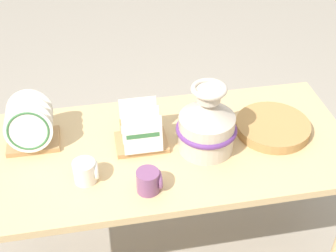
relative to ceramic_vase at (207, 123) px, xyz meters
The scene contains 8 objects.
ground_plane 0.84m from the ceramic_vase, 166.47° to the left, with size 14.00×14.00×0.00m, color gray.
display_table 0.26m from the ceramic_vase, 166.47° to the left, with size 1.58×0.73×0.70m.
ceramic_vase is the anchor object (origin of this frame).
dish_rack_round_plates 0.74m from the ceramic_vase, 167.95° to the left, with size 0.22×0.19×0.22m.
dish_rack_square_plates 0.28m from the ceramic_vase, 164.90° to the left, with size 0.22×0.18×0.18m.
wicker_charger_stack 0.34m from the ceramic_vase, ahead, with size 0.33×0.33×0.04m.
mug_plum_glaze 0.35m from the ceramic_vase, 143.45° to the right, with size 0.10×0.09×0.09m.
mug_cream_glaze 0.52m from the ceramic_vase, 168.24° to the right, with size 0.10×0.09×0.09m.
Camera 1 is at (-0.28, -1.49, 2.00)m, focal length 50.00 mm.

